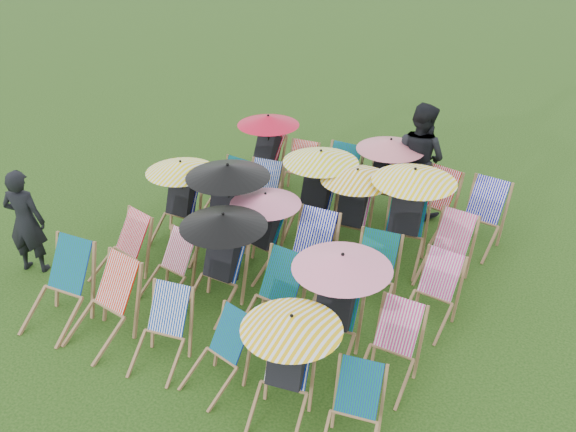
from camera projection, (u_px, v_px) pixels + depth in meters
The scene contains 33 objects.
ground at pixel (287, 278), 9.21m from camera, with size 100.00×100.00×0.00m, color black.
deckchair_0 at pixel (57, 288), 8.12m from camera, with size 0.77×1.01×1.03m.
deckchair_1 at pixel (102, 305), 7.85m from camera, with size 0.76×0.98×1.00m.
deckchair_2 at pixel (160, 332), 7.49m from camera, with size 0.72×0.90×0.88m.
deckchair_3 at pixel (217, 355), 7.18m from camera, with size 0.70×0.87×0.84m.
deckchair_4 at pixel (285, 366), 6.67m from camera, with size 1.06×1.15×1.26m.
deckchair_5 at pixel (353, 415), 6.40m from camera, with size 0.69×0.86×0.84m.
deckchair_6 at pixel (120, 250), 9.03m from camera, with size 0.76×0.94×0.91m.
deckchair_7 at pixel (168, 268), 8.70m from camera, with size 0.64×0.83×0.84m.
deckchair_8 at pixel (218, 259), 8.35m from camera, with size 1.14×1.18×1.35m.
deckchair_9 at pixel (271, 299), 7.97m from camera, with size 0.69×0.93×0.98m.
deckchair_10 at pixel (334, 305), 7.46m from camera, with size 1.16×1.24×1.38m.
deckchair_11 at pixel (390, 349), 7.22m from camera, with size 0.60×0.83×0.89m.
deckchair_12 at pixel (178, 199), 9.91m from camera, with size 1.08×1.14×1.28m.
deckchair_13 at pixel (223, 210), 9.40m from camera, with size 1.23×1.33×1.46m.
deckchair_14 at pixel (260, 230), 9.16m from camera, with size 1.01×1.07×1.20m.
deckchair_15 at pixel (306, 255), 8.83m from camera, with size 0.73×0.97×1.01m.
deckchair_16 at pixel (371, 276), 8.44m from camera, with size 0.72×0.93×0.94m.
deckchair_17 at pixel (432, 294), 8.15m from camera, with size 0.65×0.86×0.88m.
deckchair_18 at pixel (225, 189), 10.75m from camera, with size 0.64×0.84×0.86m.
deckchair_19 at pixel (259, 196), 10.43m from camera, with size 0.75×0.95×0.95m.
deckchair_20 at pixel (314, 192), 10.00m from camera, with size 1.17×1.23×1.39m.
deckchair_21 at pixel (351, 209), 9.61m from camera, with size 1.10×1.17×1.30m.
deckchair_22 at pixel (406, 214), 9.30m from camera, with size 1.22×1.32×1.45m.
deckchair_23 at pixel (446, 251), 9.00m from camera, with size 0.67×0.89×0.92m.
deckchair_24 at pixel (263, 149), 11.56m from camera, with size 1.11×1.18×1.31m.
deckchair_25 at pixel (297, 171), 11.35m from camera, with size 0.66×0.86×0.88m.
deckchair_26 at pixel (335, 180), 10.86m from camera, with size 0.68×0.95×1.02m.
deckchair_27 at pixel (384, 176), 10.56m from camera, with size 1.12×1.18×1.32m.
deckchair_28 at pixel (431, 204), 10.19m from camera, with size 0.79×0.98×0.96m.
deckchair_29 at pixel (479, 217), 9.77m from camera, with size 0.74×0.97×0.99m.
person_left at pixel (25, 221), 9.05m from camera, with size 0.58×0.38×1.59m, color black.
person_rear at pixel (419, 159), 10.54m from camera, with size 0.93×0.73×1.92m, color black.
Camera 1 is at (3.88, -6.54, 5.28)m, focal length 40.00 mm.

